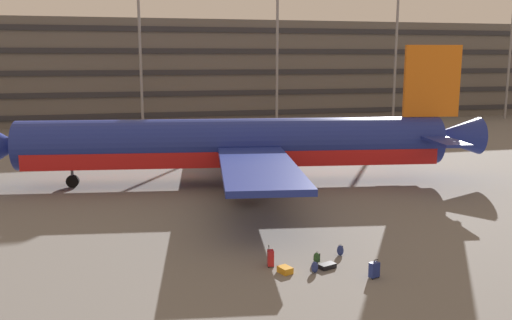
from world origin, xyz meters
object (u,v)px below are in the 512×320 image
object	(u,v)px
suitcase_red	(285,270)
backpack_navy	(315,267)
airliner	(240,145)
backpack_small	(340,251)
suitcase_purple	(271,258)
suitcase_orange	(327,266)
backpack_scuffed	(317,258)
suitcase_laid_flat	(374,270)

from	to	relation	value
suitcase_red	backpack_navy	distance (m)	1.28
airliner	backpack_small	xyz separation A→B (m)	(1.38, -15.85, -2.68)
suitcase_red	backpack_navy	size ratio (longest dim) A/B	1.35
airliner	suitcase_purple	distance (m)	16.69
suitcase_orange	backpack_scuffed	bearing A→B (deg)	107.60
suitcase_purple	backpack_navy	world-z (taller)	suitcase_purple
suitcase_red	backpack_scuffed	world-z (taller)	backpack_scuffed
suitcase_orange	suitcase_laid_flat	size ratio (longest dim) A/B	1.00
airliner	suitcase_laid_flat	world-z (taller)	airliner
airliner	backpack_scuffed	size ratio (longest dim) A/B	68.05
suitcase_orange	backpack_navy	xyz separation A→B (m)	(-0.72, -0.35, 0.13)
suitcase_laid_flat	backpack_navy	distance (m)	2.52
suitcase_laid_flat	backpack_small	distance (m)	2.86
backpack_small	backpack_navy	size ratio (longest dim) A/B	1.02
suitcase_orange	backpack_navy	distance (m)	0.82
suitcase_laid_flat	backpack_navy	bearing A→B (deg)	152.99
suitcase_orange	backpack_scuffed	size ratio (longest dim) A/B	1.58
suitcase_purple	backpack_small	bearing A→B (deg)	8.17
airliner	backpack_scuffed	world-z (taller)	airliner
suitcase_purple	backpack_navy	bearing A→B (deg)	-35.58
airliner	suitcase_orange	bearing A→B (deg)	-89.28
backpack_small	suitcase_red	bearing A→B (deg)	-155.88
suitcase_orange	backpack_small	world-z (taller)	backpack_small
backpack_scuffed	airliner	bearing A→B (deg)	89.95
suitcase_purple	suitcase_laid_flat	bearing A→B (deg)	-30.83
suitcase_orange	suitcase_red	distance (m)	1.97
suitcase_orange	backpack_small	bearing A→B (deg)	48.88
suitcase_laid_flat	backpack_scuffed	distance (m)	2.84
airliner	backpack_navy	world-z (taller)	airliner
backpack_navy	suitcase_purple	bearing A→B (deg)	144.42
suitcase_red	suitcase_laid_flat	world-z (taller)	suitcase_laid_flat
airliner	suitcase_orange	world-z (taller)	airliner
suitcase_purple	suitcase_laid_flat	distance (m)	4.54
suitcase_orange	suitcase_red	world-z (taller)	suitcase_red
backpack_small	backpack_navy	distance (m)	2.53
airliner	backpack_navy	bearing A→B (deg)	-91.66
suitcase_purple	backpack_small	distance (m)	3.58
airliner	backpack_navy	xyz separation A→B (m)	(-0.51, -17.54, -2.69)
suitcase_orange	backpack_navy	size ratio (longest dim) A/B	1.55
suitcase_purple	suitcase_orange	bearing A→B (deg)	-19.20
suitcase_laid_flat	backpack_small	world-z (taller)	suitcase_laid_flat
suitcase_red	backpack_small	xyz separation A→B (m)	(3.13, 1.40, 0.11)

